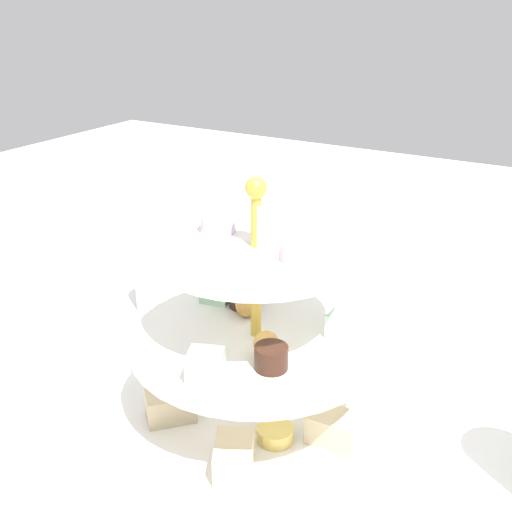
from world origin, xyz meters
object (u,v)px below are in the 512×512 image
tiered_serving_stand (256,359)px  water_glass_short_left (159,281)px  teacup_with_saucer (267,278)px  butter_knife_right (443,318)px

tiered_serving_stand → water_glass_short_left: bearing=148.5°
teacup_with_saucer → butter_knife_right: size_ratio=0.53×
teacup_with_saucer → butter_knife_right: (0.24, 0.05, -0.02)m
tiered_serving_stand → teacup_with_saucer: size_ratio=3.32×
butter_knife_right → teacup_with_saucer: bearing=40.8°
tiered_serving_stand → butter_knife_right: tiered_serving_stand is taller
water_glass_short_left → teacup_with_saucer: size_ratio=0.92×
teacup_with_saucer → water_glass_short_left: bearing=-132.1°
tiered_serving_stand → butter_knife_right: (0.11, 0.32, -0.07)m
water_glass_short_left → teacup_with_saucer: bearing=47.9°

